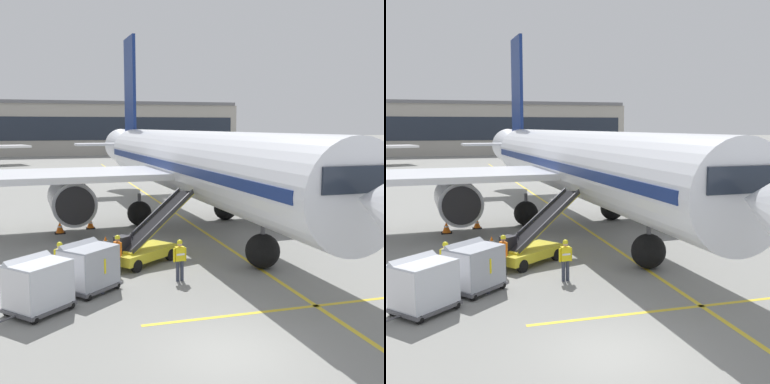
# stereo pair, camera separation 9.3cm
# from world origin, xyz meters

# --- Properties ---
(ground_plane) EXTENTS (600.00, 600.00, 0.00)m
(ground_plane) POSITION_xyz_m (0.00, 0.00, 0.00)
(ground_plane) COLOR gray
(parked_airplane) EXTENTS (32.61, 42.86, 14.57)m
(parked_airplane) POSITION_xyz_m (3.95, 17.92, 3.95)
(parked_airplane) COLOR silver
(parked_airplane) RESTS_ON ground
(belt_loader) EXTENTS (4.91, 4.19, 3.17)m
(belt_loader) POSITION_xyz_m (-0.42, 9.91, 0.89)
(belt_loader) COLOR gold
(belt_loader) RESTS_ON ground
(baggage_cart_lead) EXTENTS (2.58, 2.52, 1.91)m
(baggage_cart_lead) POSITION_xyz_m (-3.33, 6.46, 1.00)
(baggage_cart_lead) COLOR #515156
(baggage_cart_lead) RESTS_ON ground
(baggage_cart_second) EXTENTS (2.58, 2.52, 1.91)m
(baggage_cart_second) POSITION_xyz_m (-5.17, 4.75, 1.00)
(baggage_cart_second) COLOR #515156
(baggage_cart_second) RESTS_ON ground
(ground_crew_by_loader) EXTENTS (0.47, 0.42, 1.74)m
(ground_crew_by_loader) POSITION_xyz_m (-4.33, 7.70, 1.00)
(ground_crew_by_loader) COLOR black
(ground_crew_by_loader) RESTS_ON ground
(ground_crew_by_carts) EXTENTS (0.57, 0.27, 1.74)m
(ground_crew_by_carts) POSITION_xyz_m (0.39, 6.72, 1.00)
(ground_crew_by_carts) COLOR #333847
(ground_crew_by_carts) RESTS_ON ground
(ground_crew_marshaller) EXTENTS (0.42, 0.47, 1.74)m
(ground_crew_marshaller) POSITION_xyz_m (-2.90, 6.11, 1.00)
(ground_crew_marshaller) COLOR #333847
(ground_crew_marshaller) RESTS_ON ground
(ground_crew_wingwalker) EXTENTS (0.32, 0.56, 1.74)m
(ground_crew_wingwalker) POSITION_xyz_m (-1.93, 8.29, 1.00)
(ground_crew_wingwalker) COLOR black
(ground_crew_wingwalker) RESTS_ON ground
(safety_cone_engine_keepout) EXTENTS (0.55, 0.55, 0.63)m
(safety_cone_engine_keepout) POSITION_xyz_m (-2.19, 18.54, 0.31)
(safety_cone_engine_keepout) COLOR black
(safety_cone_engine_keepout) RESTS_ON ground
(safety_cone_wingtip) EXTENTS (0.57, 0.57, 0.65)m
(safety_cone_wingtip) POSITION_xyz_m (-1.90, 13.12, 0.32)
(safety_cone_wingtip) COLOR black
(safety_cone_wingtip) RESTS_ON ground
(safety_cone_nose_mark) EXTENTS (0.63, 0.63, 0.71)m
(safety_cone_nose_mark) POSITION_xyz_m (-4.07, 17.61, 0.34)
(safety_cone_nose_mark) COLOR black
(safety_cone_nose_mark) RESTS_ON ground
(apron_guidance_line_lead_in) EXTENTS (0.20, 110.00, 0.01)m
(apron_guidance_line_lead_in) POSITION_xyz_m (4.28, 17.18, 0.00)
(apron_guidance_line_lead_in) COLOR yellow
(apron_guidance_line_lead_in) RESTS_ON ground
(apron_guidance_line_stop_bar) EXTENTS (12.00, 0.20, 0.01)m
(apron_guidance_line_stop_bar) POSITION_xyz_m (3.99, 2.57, 0.00)
(apron_guidance_line_stop_bar) COLOR yellow
(apron_guidance_line_stop_bar) RESTS_ON ground
(terminal_building) EXTENTS (97.92, 14.66, 11.81)m
(terminal_building) POSITION_xyz_m (-10.25, 104.65, 5.85)
(terminal_building) COLOR #A8A399
(terminal_building) RESTS_ON ground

